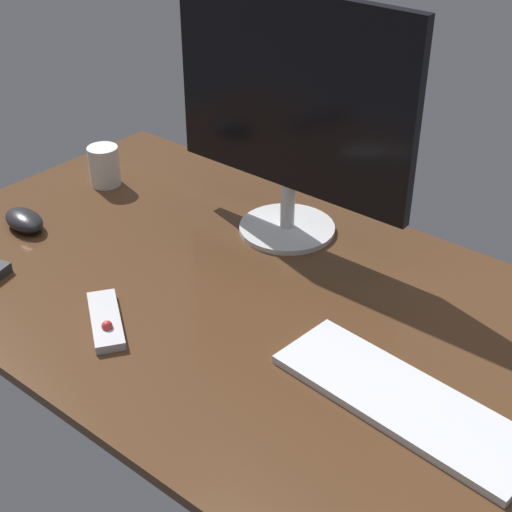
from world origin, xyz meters
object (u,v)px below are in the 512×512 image
at_px(coffee_mug, 104,166).
at_px(computer_mouse, 24,220).
at_px(keyboard, 403,401).
at_px(media_remote, 106,320).
at_px(monitor, 290,108).

bearing_deg(coffee_mug, computer_mouse, -84.24).
height_order(computer_mouse, coffee_mug, coffee_mug).
height_order(keyboard, media_remote, media_remote).
bearing_deg(computer_mouse, keyboard, 10.09).
relative_size(monitor, keyboard, 1.31).
bearing_deg(media_remote, computer_mouse, -161.39).
bearing_deg(monitor, media_remote, -95.97).
bearing_deg(computer_mouse, media_remote, -8.84).
bearing_deg(media_remote, keyboard, 52.09).
distance_m(monitor, media_remote, 0.54).
relative_size(keyboard, media_remote, 2.56).
distance_m(media_remote, coffee_mug, 0.56).
xyz_separation_m(monitor, computer_mouse, (-0.45, -0.35, -0.26)).
height_order(computer_mouse, media_remote, computer_mouse).
height_order(keyboard, computer_mouse, computer_mouse).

